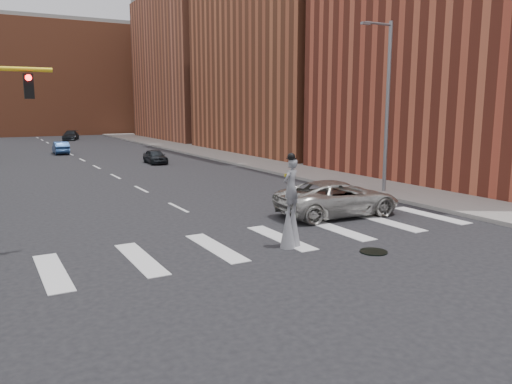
# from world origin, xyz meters

# --- Properties ---
(ground_plane) EXTENTS (160.00, 160.00, 0.00)m
(ground_plane) POSITION_xyz_m (0.00, 0.00, 0.00)
(ground_plane) COLOR black
(ground_plane) RESTS_ON ground
(sidewalk_right) EXTENTS (5.00, 90.00, 0.18)m
(sidewalk_right) POSITION_xyz_m (12.50, 25.00, 0.09)
(sidewalk_right) COLOR gray
(sidewalk_right) RESTS_ON ground
(manhole) EXTENTS (0.90, 0.90, 0.04)m
(manhole) POSITION_xyz_m (3.00, -2.00, 0.02)
(manhole) COLOR black
(manhole) RESTS_ON ground
(building_near) EXTENTS (16.00, 20.00, 22.00)m
(building_near) POSITION_xyz_m (22.00, 8.00, 11.00)
(building_near) COLOR #953B28
(building_near) RESTS_ON ground
(building_mid) EXTENTS (16.00, 22.00, 24.00)m
(building_mid) POSITION_xyz_m (22.00, 30.00, 12.00)
(building_mid) COLOR #9B4F30
(building_mid) RESTS_ON ground
(building_far) EXTENTS (16.00, 22.00, 20.00)m
(building_far) POSITION_xyz_m (22.00, 54.00, 10.00)
(building_far) COLOR #A6583D
(building_far) RESTS_ON ground
(building_backdrop) EXTENTS (26.00, 14.00, 18.00)m
(building_backdrop) POSITION_xyz_m (6.00, 78.00, 9.00)
(building_backdrop) COLOR #9B4F30
(building_backdrop) RESTS_ON ground
(streetlight) EXTENTS (2.05, 0.20, 9.00)m
(streetlight) POSITION_xyz_m (10.90, 6.00, 4.90)
(streetlight) COLOR slate
(streetlight) RESTS_ON ground
(stilt_performer) EXTENTS (0.81, 0.67, 3.19)m
(stilt_performer) POSITION_xyz_m (0.99, -0.11, 1.30)
(stilt_performer) COLOR #352015
(stilt_performer) RESTS_ON ground
(suv_crossing) EXTENTS (5.69, 2.94, 1.54)m
(suv_crossing) POSITION_xyz_m (5.48, 3.00, 0.77)
(suv_crossing) COLOR #AEACA5
(suv_crossing) RESTS_ON ground
(car_near) EXTENTS (1.46, 3.47, 1.17)m
(car_near) POSITION_xyz_m (4.79, 26.17, 0.59)
(car_near) COLOR black
(car_near) RESTS_ON ground
(car_mid) EXTENTS (1.45, 3.83, 1.25)m
(car_mid) POSITION_xyz_m (-0.77, 38.89, 0.62)
(car_mid) COLOR navy
(car_mid) RESTS_ON ground
(car_far) EXTENTS (3.08, 4.81, 1.30)m
(car_far) POSITION_xyz_m (3.53, 59.94, 0.65)
(car_far) COLOR black
(car_far) RESTS_ON ground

